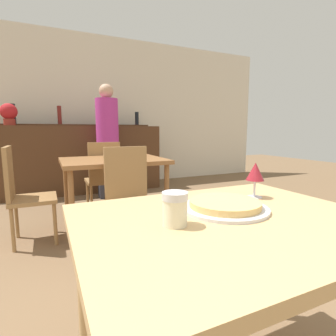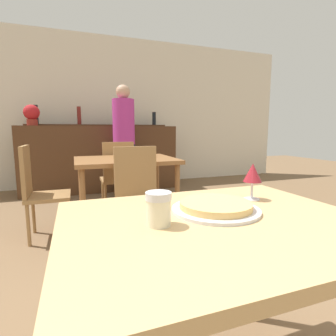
{
  "view_description": "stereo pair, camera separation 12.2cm",
  "coord_description": "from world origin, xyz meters",
  "views": [
    {
      "loc": [
        -0.56,
        -0.71,
        1.06
      ],
      "look_at": [
        0.02,
        0.55,
        0.86
      ],
      "focal_mm": 28.0,
      "sensor_mm": 36.0,
      "label": 1
    },
    {
      "loc": [
        -0.45,
        -0.75,
        1.06
      ],
      "look_at": [
        0.02,
        0.55,
        0.86
      ],
      "focal_mm": 28.0,
      "sensor_mm": 36.0,
      "label": 2
    }
  ],
  "objects": [
    {
      "name": "pizza_tray",
      "position": [
        0.04,
        0.08,
        0.77
      ],
      "size": [
        0.33,
        0.33,
        0.04
      ],
      "color": "silver",
      "rests_on": "dining_table_near"
    },
    {
      "name": "bar_counter",
      "position": [
        0.0,
        3.97,
        0.56
      ],
      "size": [
        2.6,
        0.56,
        1.13
      ],
      "color": "#4C2D19",
      "rests_on": "ground_plane"
    },
    {
      "name": "wine_glass",
      "position": [
        0.27,
        0.17,
        0.87
      ],
      "size": [
        0.08,
        0.08,
        0.16
      ],
      "color": "silver",
      "rests_on": "dining_table_near"
    },
    {
      "name": "chair_far_side_left",
      "position": [
        -0.79,
        1.99,
        0.51
      ],
      "size": [
        0.4,
        0.4,
        0.91
      ],
      "rotation": [
        0.0,
        0.0,
        1.57
      ],
      "color": "olive",
      "rests_on": "ground_plane"
    },
    {
      "name": "dining_table_near",
      "position": [
        0.0,
        0.0,
        0.67
      ],
      "size": [
        1.04,
        0.82,
        0.76
      ],
      "color": "tan",
      "rests_on": "ground_plane"
    },
    {
      "name": "chair_far_side_back",
      "position": [
        0.06,
        2.56,
        0.51
      ],
      "size": [
        0.4,
        0.4,
        0.91
      ],
      "rotation": [
        0.0,
        0.0,
        3.14
      ],
      "color": "olive",
      "rests_on": "ground_plane"
    },
    {
      "name": "potted_plant",
      "position": [
        -1.05,
        3.92,
        1.31
      ],
      "size": [
        0.24,
        0.24,
        0.33
      ],
      "color": "maroon",
      "rests_on": "bar_counter"
    },
    {
      "name": "cheese_shaker",
      "position": [
        -0.21,
        0.01,
        0.81
      ],
      "size": [
        0.08,
        0.08,
        0.11
      ],
      "color": "beige",
      "rests_on": "dining_table_near"
    },
    {
      "name": "person_standing",
      "position": [
        0.3,
        3.39,
        0.95
      ],
      "size": [
        0.34,
        0.34,
        1.75
      ],
      "color": "#2D2D38",
      "rests_on": "ground_plane"
    },
    {
      "name": "chair_far_side_front",
      "position": [
        0.06,
        1.43,
        0.51
      ],
      "size": [
        0.4,
        0.4,
        0.91
      ],
      "color": "olive",
      "rests_on": "ground_plane"
    },
    {
      "name": "wall_back",
      "position": [
        0.0,
        4.47,
        1.4
      ],
      "size": [
        8.0,
        0.05,
        2.8
      ],
      "color": "silver",
      "rests_on": "ground_plane"
    },
    {
      "name": "dining_table_far",
      "position": [
        0.06,
        1.99,
        0.67
      ],
      "size": [
        1.03,
        0.8,
        0.76
      ],
      "color": "brown",
      "rests_on": "ground_plane"
    },
    {
      "name": "bar_back_shelf",
      "position": [
        -0.04,
        4.11,
        1.18
      ],
      "size": [
        2.39,
        0.24,
        0.34
      ],
      "color": "#4C2D19",
      "rests_on": "bar_counter"
    }
  ]
}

